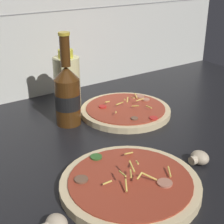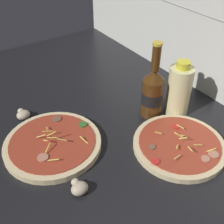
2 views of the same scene
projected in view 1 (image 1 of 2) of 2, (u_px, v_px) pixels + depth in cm
name	position (u px, v px, depth cm)	size (l,w,h in cm)	color
counter_slab	(117.00, 155.00, 84.06)	(160.00, 90.00, 2.50)	black
tile_backsplash	(34.00, 13.00, 106.70)	(160.00, 1.13, 60.00)	silver
pizza_near	(130.00, 184.00, 69.32)	(28.55, 28.55, 5.86)	beige
pizza_far	(126.00, 111.00, 103.29)	(26.96, 26.96, 5.08)	beige
beer_bottle	(67.00, 94.00, 94.05)	(7.11, 7.11, 25.76)	#47280F
oil_bottle	(67.00, 84.00, 102.06)	(7.84, 7.84, 19.13)	beige
mushroom_left	(199.00, 158.00, 77.65)	(4.63, 4.41, 3.09)	beige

